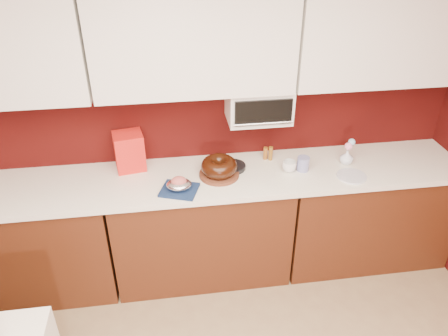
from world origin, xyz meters
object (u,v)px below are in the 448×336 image
object	(u,v)px
bundt_cake	(219,166)
foil_ham_nest	(179,184)
pandoro_box	(129,151)
toaster_oven	(259,104)
blue_jar	(303,164)
flower_vase	(347,156)
coffee_mug	(289,165)

from	to	relation	value
bundt_cake	foil_ham_nest	distance (m)	0.34
bundt_cake	pandoro_box	size ratio (longest dim) A/B	0.93
toaster_oven	bundt_cake	world-z (taller)	toaster_oven
blue_jar	flower_vase	distance (m)	0.36
blue_jar	flower_vase	bearing A→B (deg)	7.61
bundt_cake	coffee_mug	world-z (taller)	bundt_cake
bundt_cake	pandoro_box	distance (m)	0.67
bundt_cake	toaster_oven	bearing A→B (deg)	29.23
foil_ham_nest	pandoro_box	size ratio (longest dim) A/B	0.61
toaster_oven	blue_jar	bearing A→B (deg)	-30.03
foil_ham_nest	pandoro_box	world-z (taller)	pandoro_box
pandoro_box	flower_vase	bearing A→B (deg)	-15.91
pandoro_box	bundt_cake	bearing A→B (deg)	-28.05
bundt_cake	coffee_mug	distance (m)	0.52
flower_vase	bundt_cake	bearing A→B (deg)	-177.70
toaster_oven	foil_ham_nest	bearing A→B (deg)	-151.60
foil_ham_nest	coffee_mug	distance (m)	0.83
toaster_oven	pandoro_box	world-z (taller)	toaster_oven
coffee_mug	blue_jar	distance (m)	0.11
foil_ham_nest	flower_vase	xyz separation A→B (m)	(1.28, 0.19, 0.01)
bundt_cake	coffee_mug	size ratio (longest dim) A/B	2.61
foil_ham_nest	blue_jar	world-z (taller)	blue_jar
toaster_oven	coffee_mug	distance (m)	0.51
pandoro_box	coffee_mug	world-z (taller)	pandoro_box
bundt_cake	pandoro_box	world-z (taller)	pandoro_box
bundt_cake	blue_jar	bearing A→B (deg)	-0.74
flower_vase	blue_jar	bearing A→B (deg)	-172.39
toaster_oven	flower_vase	size ratio (longest dim) A/B	3.67
toaster_oven	foil_ham_nest	xyz separation A→B (m)	(-0.61, -0.33, -0.42)
foil_ham_nest	flower_vase	distance (m)	1.29
coffee_mug	bundt_cake	bearing A→B (deg)	179.01
blue_jar	coffee_mug	bearing A→B (deg)	-179.50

